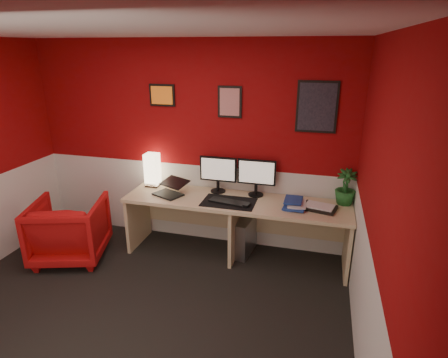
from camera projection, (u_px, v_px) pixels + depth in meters
ground at (127, 323)px, 3.40m from camera, size 4.00×3.50×0.01m
ceiling at (95, 30)px, 2.56m from camera, size 4.00×3.50×0.01m
wall_back at (189, 145)px, 4.57m from camera, size 4.00×0.01×2.50m
wall_right at (378, 227)px, 2.49m from camera, size 0.01×3.50×2.50m
wainscot_back at (190, 201)px, 4.82m from camera, size 4.00×0.01×1.00m
wainscot_right at (364, 318)px, 2.74m from camera, size 0.01×3.50×1.00m
desk at (236, 229)px, 4.39m from camera, size 2.60×0.65×0.73m
shoji_lamp at (152, 171)px, 4.65m from camera, size 0.16×0.16×0.40m
laptop at (168, 186)px, 4.38m from camera, size 0.39×0.34×0.22m
monitor_left at (218, 169)px, 4.42m from camera, size 0.45×0.06×0.58m
monitor_right at (256, 172)px, 4.31m from camera, size 0.45×0.06×0.58m
desk_mat at (229, 202)px, 4.20m from camera, size 0.60×0.38×0.01m
keyboard at (227, 202)px, 4.19m from camera, size 0.44×0.21×0.02m
mouse at (247, 205)px, 4.08m from camera, size 0.08×0.11×0.03m
book_bottom at (284, 204)px, 4.12m from camera, size 0.27×0.34×0.03m
book_middle at (288, 203)px, 4.09m from camera, size 0.21×0.28×0.02m
book_top at (284, 199)px, 4.13m from camera, size 0.20×0.26×0.02m
zen_tray at (319, 208)px, 4.03m from camera, size 0.40×0.32×0.03m
potted_plant at (346, 187)px, 4.10m from camera, size 0.23×0.23×0.40m
pc_tower at (243, 236)px, 4.51m from camera, size 0.26×0.47×0.45m
armchair at (70, 229)px, 4.37m from camera, size 0.98×1.00×0.73m
art_left at (162, 95)px, 4.43m from camera, size 0.32×0.02×0.26m
art_center at (230, 102)px, 4.25m from camera, size 0.28×0.02×0.36m
art_right at (317, 107)px, 4.01m from camera, size 0.44×0.02×0.56m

